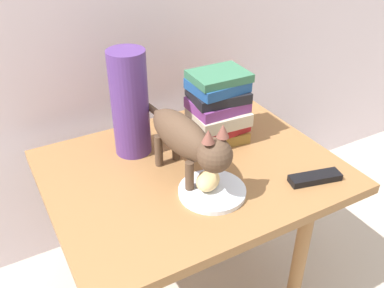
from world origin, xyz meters
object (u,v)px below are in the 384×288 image
at_px(plate, 212,191).
at_px(tv_remote, 315,178).
at_px(green_vase, 130,104).
at_px(side_table, 192,184).
at_px(book_stack, 218,107).
at_px(bread_roll, 208,180).
at_px(cat, 187,139).

distance_m(plate, tv_remote, 0.30).
xyz_separation_m(plate, green_vase, (-0.10, 0.30, 0.16)).
height_order(side_table, book_stack, book_stack).
distance_m(bread_roll, cat, 0.12).
xyz_separation_m(plate, tv_remote, (0.28, -0.09, 0.00)).
distance_m(green_vase, tv_remote, 0.57).
height_order(green_vase, tv_remote, green_vase).
height_order(book_stack, tv_remote, book_stack).
bearing_deg(cat, bread_roll, -75.83).
relative_size(side_table, cat, 1.75).
relative_size(side_table, bread_roll, 10.48).
relative_size(cat, book_stack, 2.06).
bearing_deg(green_vase, book_stack, -14.39).
bearing_deg(side_table, cat, -131.50).
distance_m(cat, tv_remote, 0.38).
relative_size(plate, green_vase, 0.56).
bearing_deg(side_table, tv_remote, -40.02).
height_order(cat, tv_remote, cat).
height_order(side_table, cat, cat).
relative_size(bread_roll, book_stack, 0.34).
bearing_deg(bread_roll, tv_remote, -19.52).
height_order(plate, book_stack, book_stack).
xyz_separation_m(bread_roll, book_stack, (0.17, 0.22, 0.08)).
relative_size(plate, bread_roll, 2.31).
xyz_separation_m(side_table, tv_remote, (0.27, -0.23, 0.08)).
height_order(plate, tv_remote, tv_remote).
xyz_separation_m(cat, green_vase, (-0.08, 0.21, 0.03)).
bearing_deg(cat, tv_remote, -30.42).
distance_m(side_table, cat, 0.21).
height_order(plate, bread_roll, bread_roll).
relative_size(cat, green_vase, 1.47).
relative_size(side_table, green_vase, 2.57).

